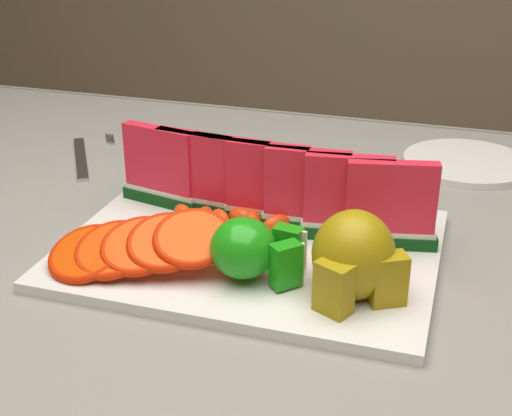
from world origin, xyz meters
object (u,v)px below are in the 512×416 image
platter (251,249)px  side_plate (467,163)px  pear_cluster (354,259)px  fork (84,156)px  apple_cluster (251,249)px

platter → side_plate: size_ratio=1.81×
pear_cluster → fork: pear_cluster is taller
pear_cluster → side_plate: (0.09, 0.41, -0.05)m
side_plate → platter: bearing=-122.2°
platter → pear_cluster: bearing=-28.9°
side_plate → fork: side_plate is taller
pear_cluster → side_plate: bearing=77.4°
apple_cluster → side_plate: bearing=64.8°
side_plate → fork: size_ratio=1.20×
pear_cluster → side_plate: size_ratio=0.46×
side_plate → pear_cluster: bearing=-102.6°
platter → apple_cluster: bearing=-72.7°
pear_cluster → fork: bearing=148.5°
apple_cluster → side_plate: (0.19, 0.41, -0.04)m
apple_cluster → side_plate: size_ratio=0.47×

